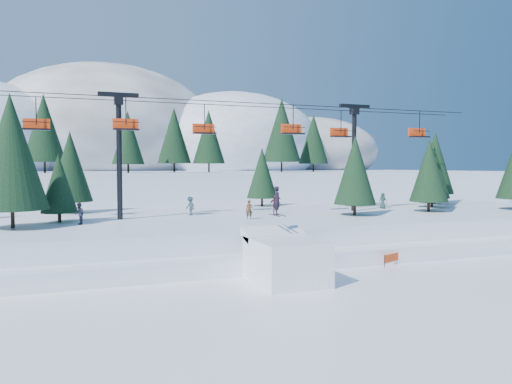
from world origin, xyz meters
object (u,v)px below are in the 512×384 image
object	(u,v)px
chairlift	(247,138)
banner_near	(395,257)
jump_kicker	(285,259)
banner_far	(422,250)

from	to	relation	value
chairlift	banner_near	xyz separation A→B (m)	(6.24, -13.16, -8.78)
jump_kicker	chairlift	distance (m)	17.43
jump_kicker	chairlift	xyz separation A→B (m)	(3.06, 15.22, 7.92)
banner_near	banner_far	distance (m)	4.19
chairlift	banner_far	world-z (taller)	chairlift
jump_kicker	banner_far	size ratio (longest dim) A/B	2.04
banner_far	banner_near	bearing A→B (deg)	-153.64
jump_kicker	banner_near	bearing A→B (deg)	12.47
banner_far	chairlift	bearing A→B (deg)	131.49
jump_kicker	chairlift	bearing A→B (deg)	78.63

